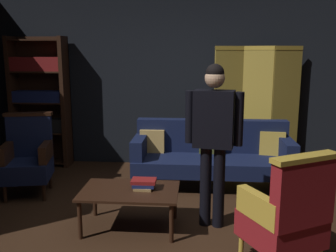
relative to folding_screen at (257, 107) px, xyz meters
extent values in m
plane|color=#331E11|center=(-1.25, -2.21, -0.99)|extent=(10.00, 10.00, 0.00)
cube|color=black|center=(-1.25, 0.24, 0.41)|extent=(7.20, 0.10, 2.80)
cube|color=#B29338|center=(-0.43, 0.01, -0.04)|extent=(0.45, 0.17, 1.90)
cube|color=gold|center=(-0.43, 0.01, 0.88)|extent=(0.45, 0.18, 0.06)
cube|color=#B29338|center=(0.00, 0.00, -0.04)|extent=(0.44, 0.21, 1.90)
cube|color=gold|center=(0.00, 0.00, 0.88)|extent=(0.44, 0.21, 0.06)
cube|color=#B29338|center=(0.43, -0.01, -0.04)|extent=(0.44, 0.19, 1.90)
cube|color=gold|center=(0.43, -0.01, 0.88)|extent=(0.44, 0.20, 0.06)
cube|color=black|center=(-3.82, -0.03, 0.04)|extent=(0.06, 0.32, 2.05)
cube|color=black|center=(-2.98, -0.03, 0.04)|extent=(0.06, 0.32, 2.05)
cube|color=black|center=(-3.40, 0.12, 0.04)|extent=(0.90, 0.02, 2.05)
cube|color=black|center=(-3.40, -0.03, -0.93)|extent=(0.86, 0.30, 0.02)
cube|color=black|center=(-3.40, -0.03, -0.44)|extent=(0.86, 0.30, 0.02)
cube|color=black|center=(-3.40, -0.05, -0.32)|extent=(0.78, 0.22, 0.21)
cube|color=black|center=(-3.40, -0.03, 0.04)|extent=(0.86, 0.30, 0.02)
cube|color=navy|center=(-3.40, -0.05, 0.14)|extent=(0.78, 0.22, 0.17)
cube|color=black|center=(-3.40, -0.03, 0.52)|extent=(0.86, 0.30, 0.02)
cube|color=maroon|center=(-3.40, -0.05, 0.64)|extent=(0.78, 0.22, 0.21)
cube|color=black|center=(-3.40, -0.03, 1.00)|extent=(0.86, 0.30, 0.02)
cylinder|color=black|center=(-1.65, -1.16, -0.88)|extent=(0.07, 0.07, 0.22)
cylinder|color=black|center=(0.25, -1.16, -0.88)|extent=(0.07, 0.07, 0.22)
cylinder|color=black|center=(-1.65, -0.56, -0.88)|extent=(0.07, 0.07, 0.22)
cylinder|color=black|center=(0.25, -0.56, -0.88)|extent=(0.07, 0.07, 0.22)
cube|color=#111938|center=(-0.70, -0.86, -0.67)|extent=(2.10, 0.76, 0.20)
cube|color=#111938|center=(-0.70, -0.55, -0.34)|extent=(2.10, 0.18, 0.46)
cube|color=#111938|center=(-1.68, -0.86, -0.44)|extent=(0.16, 0.68, 0.26)
cube|color=#111938|center=(0.28, -0.86, -0.44)|extent=(0.16, 0.68, 0.26)
cube|color=tan|center=(-1.53, -0.66, -0.42)|extent=(0.34, 0.12, 0.34)
cube|color=#4C5123|center=(-0.70, -0.66, -0.42)|extent=(0.35, 0.14, 0.34)
cube|color=#B79338|center=(0.13, -0.66, -0.42)|extent=(0.36, 0.20, 0.35)
cylinder|color=black|center=(-2.03, -2.41, -0.79)|extent=(0.04, 0.04, 0.39)
cylinder|color=black|center=(-1.13, -2.41, -0.79)|extent=(0.04, 0.04, 0.39)
cylinder|color=black|center=(-2.03, -1.87, -0.79)|extent=(0.04, 0.04, 0.39)
cylinder|color=black|center=(-1.13, -1.87, -0.79)|extent=(0.04, 0.04, 0.39)
cube|color=black|center=(-1.58, -2.14, -0.58)|extent=(1.00, 0.64, 0.03)
cylinder|color=gold|center=(-0.09, -2.41, -0.88)|extent=(0.04, 0.04, 0.22)
cylinder|color=gold|center=(-0.49, -2.63, -0.88)|extent=(0.04, 0.04, 0.22)
cube|color=maroon|center=(-0.18, -2.72, -0.65)|extent=(0.76, 0.76, 0.24)
cube|color=maroon|center=(-0.07, -2.92, -0.26)|extent=(0.55, 0.38, 0.54)
cube|color=gold|center=(-0.07, -2.92, 0.03)|extent=(0.59, 0.40, 0.04)
cube|color=gold|center=(0.03, -2.60, -0.42)|extent=(0.32, 0.48, 0.22)
cube|color=gold|center=(-0.39, -2.83, -0.42)|extent=(0.32, 0.48, 0.22)
cylinder|color=black|center=(-3.22, -1.61, -0.88)|extent=(0.04, 0.04, 0.22)
cylinder|color=black|center=(-2.77, -1.51, -0.88)|extent=(0.04, 0.04, 0.22)
cylinder|color=black|center=(-3.32, -1.16, -0.88)|extent=(0.04, 0.04, 0.22)
cylinder|color=black|center=(-2.87, -1.06, -0.88)|extent=(0.04, 0.04, 0.22)
cube|color=#111938|center=(-3.05, -1.34, -0.65)|extent=(0.66, 0.66, 0.24)
cube|color=#111938|center=(-3.09, -1.11, -0.26)|extent=(0.57, 0.23, 0.54)
cube|color=black|center=(-3.09, -1.11, 0.03)|extent=(0.61, 0.25, 0.04)
cube|color=black|center=(-3.28, -1.39, -0.42)|extent=(0.19, 0.51, 0.22)
cube|color=black|center=(-2.81, -1.29, -0.42)|extent=(0.19, 0.51, 0.22)
cylinder|color=black|center=(-0.66, -2.02, -0.56)|extent=(0.12, 0.12, 0.86)
cylinder|color=black|center=(-0.80, -2.00, -0.56)|extent=(0.12, 0.12, 0.86)
cube|color=maroon|center=(-0.73, -2.01, -0.09)|extent=(0.34, 0.22, 0.09)
cube|color=black|center=(-0.73, -2.01, 0.16)|extent=(0.43, 0.28, 0.58)
cube|color=white|center=(-0.71, -1.90, 0.19)|extent=(0.14, 0.04, 0.41)
cube|color=maroon|center=(-0.71, -1.90, 0.42)|extent=(0.09, 0.04, 0.04)
cylinder|color=black|center=(-0.49, -2.06, 0.17)|extent=(0.09, 0.09, 0.54)
cylinder|color=black|center=(-0.98, -1.96, 0.17)|extent=(0.09, 0.09, 0.54)
sphere|color=tan|center=(-0.73, -2.01, 0.57)|extent=(0.20, 0.20, 0.20)
sphere|color=black|center=(-0.73, -2.01, 0.62)|extent=(0.18, 0.18, 0.18)
cube|color=#9E7A47|center=(-1.44, -2.10, -0.55)|extent=(0.20, 0.21, 0.03)
cube|color=navy|center=(-1.44, -2.10, -0.52)|extent=(0.23, 0.18, 0.04)
cube|color=maroon|center=(-1.44, -2.10, -0.48)|extent=(0.25, 0.17, 0.04)
camera|label=1|loc=(-0.90, -5.75, 0.83)|focal=40.07mm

